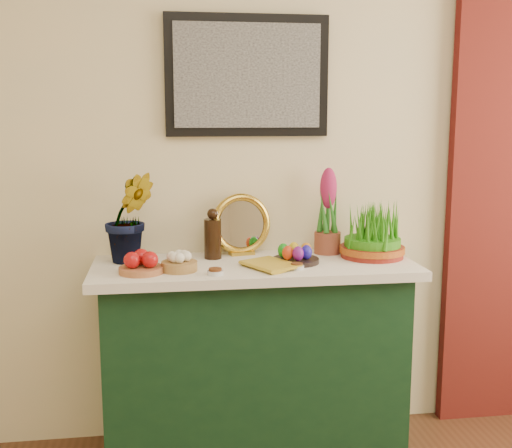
{
  "coord_description": "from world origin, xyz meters",
  "views": [
    {
      "loc": [
        -0.56,
        -0.7,
        1.53
      ],
      "look_at": [
        -0.18,
        1.95,
        1.07
      ],
      "focal_mm": 45.0,
      "sensor_mm": 36.0,
      "label": 1
    }
  ],
  "objects_px": {
    "sideboard": "(254,363)",
    "wheatgrass_sabzeh": "(373,234)",
    "hyacinth_green": "(129,203)",
    "book": "(254,267)",
    "mirror": "(241,225)"
  },
  "relations": [
    {
      "from": "sideboard",
      "to": "wheatgrass_sabzeh",
      "type": "height_order",
      "value": "wheatgrass_sabzeh"
    },
    {
      "from": "sideboard",
      "to": "wheatgrass_sabzeh",
      "type": "relative_size",
      "value": 4.43
    },
    {
      "from": "hyacinth_green",
      "to": "wheatgrass_sabzeh",
      "type": "xyz_separation_m",
      "value": [
        1.08,
        -0.06,
        -0.16
      ]
    },
    {
      "from": "book",
      "to": "wheatgrass_sabzeh",
      "type": "height_order",
      "value": "wheatgrass_sabzeh"
    },
    {
      "from": "wheatgrass_sabzeh",
      "to": "sideboard",
      "type": "bearing_deg",
      "value": -176.4
    },
    {
      "from": "hyacinth_green",
      "to": "sideboard",
      "type": "bearing_deg",
      "value": -22.39
    },
    {
      "from": "mirror",
      "to": "wheatgrass_sabzeh",
      "type": "xyz_separation_m",
      "value": [
        0.58,
        -0.15,
        -0.03
      ]
    },
    {
      "from": "hyacinth_green",
      "to": "mirror",
      "type": "xyz_separation_m",
      "value": [
        0.5,
        0.09,
        -0.13
      ]
    },
    {
      "from": "hyacinth_green",
      "to": "book",
      "type": "relative_size",
      "value": 2.35
    },
    {
      "from": "mirror",
      "to": "book",
      "type": "distance_m",
      "value": 0.35
    },
    {
      "from": "mirror",
      "to": "sideboard",
      "type": "bearing_deg",
      "value": -79.03
    },
    {
      "from": "mirror",
      "to": "book",
      "type": "relative_size",
      "value": 1.29
    },
    {
      "from": "sideboard",
      "to": "hyacinth_green",
      "type": "relative_size",
      "value": 2.47
    },
    {
      "from": "hyacinth_green",
      "to": "book",
      "type": "distance_m",
      "value": 0.62
    },
    {
      "from": "sideboard",
      "to": "hyacinth_green",
      "type": "bearing_deg",
      "value": 169.89
    }
  ]
}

